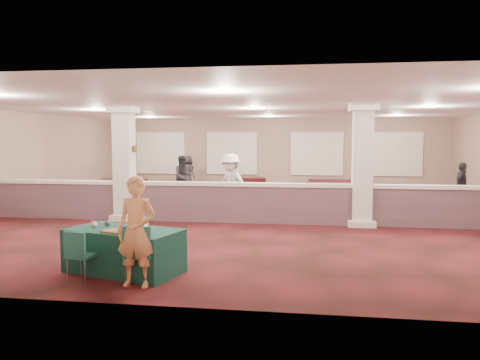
# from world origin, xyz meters

# --- Properties ---
(ground) EXTENTS (16.00, 16.00, 0.00)m
(ground) POSITION_xyz_m (0.00, 0.00, 0.00)
(ground) COLOR #4C1318
(ground) RESTS_ON ground
(wall_back) EXTENTS (16.00, 0.04, 3.20)m
(wall_back) POSITION_xyz_m (0.00, 8.00, 1.60)
(wall_back) COLOR gray
(wall_back) RESTS_ON ground
(wall_front) EXTENTS (16.00, 0.04, 3.20)m
(wall_front) POSITION_xyz_m (0.00, -8.00, 1.60)
(wall_front) COLOR gray
(wall_front) RESTS_ON ground
(wall_left) EXTENTS (0.04, 16.00, 3.20)m
(wall_left) POSITION_xyz_m (-8.00, 0.00, 1.60)
(wall_left) COLOR gray
(wall_left) RESTS_ON ground
(ceiling) EXTENTS (16.00, 16.00, 0.02)m
(ceiling) POSITION_xyz_m (0.00, 0.00, 3.20)
(ceiling) COLOR white
(ceiling) RESTS_ON wall_back
(partition_wall) EXTENTS (15.60, 0.28, 1.10)m
(partition_wall) POSITION_xyz_m (0.00, -1.50, 0.57)
(partition_wall) COLOR #52373F
(partition_wall) RESTS_ON ground
(column_left) EXTENTS (0.72, 0.72, 3.20)m
(column_left) POSITION_xyz_m (-3.50, -1.50, 1.64)
(column_left) COLOR silver
(column_left) RESTS_ON ground
(column_right) EXTENTS (0.72, 0.72, 3.20)m
(column_right) POSITION_xyz_m (3.00, -1.50, 1.64)
(column_right) COLOR silver
(column_right) RESTS_ON ground
(sconce_left) EXTENTS (0.12, 0.12, 0.18)m
(sconce_left) POSITION_xyz_m (-3.78, -1.50, 2.00)
(sconce_left) COLOR brown
(sconce_left) RESTS_ON column_left
(sconce_right) EXTENTS (0.12, 0.12, 0.18)m
(sconce_right) POSITION_xyz_m (-3.22, -1.50, 2.00)
(sconce_right) COLOR brown
(sconce_right) RESTS_ON column_left
(near_table) EXTENTS (2.13, 1.48, 0.74)m
(near_table) POSITION_xyz_m (-1.50, -6.50, 0.37)
(near_table) COLOR #0E3632
(near_table) RESTS_ON ground
(conf_chair_main) EXTENTS (0.48, 0.48, 0.94)m
(conf_chair_main) POSITION_xyz_m (-1.00, -7.09, 0.55)
(conf_chair_main) COLOR #1D544F
(conf_chair_main) RESTS_ON ground
(conf_chair_side) EXTENTS (0.48, 0.48, 0.82)m
(conf_chair_side) POSITION_xyz_m (-2.01, -7.08, 0.48)
(conf_chair_side) COLOR #1D544F
(conf_chair_side) RESTS_ON ground
(woman) EXTENTS (0.64, 0.44, 1.72)m
(woman) POSITION_xyz_m (-1.00, -7.20, 0.86)
(woman) COLOR tan
(woman) RESTS_ON ground
(far_table_front_left) EXTENTS (2.05, 1.46, 0.75)m
(far_table_front_left) POSITION_xyz_m (-5.91, 0.30, 0.38)
(far_table_front_left) COLOR black
(far_table_front_left) RESTS_ON ground
(far_table_front_center) EXTENTS (2.03, 1.22, 0.77)m
(far_table_front_center) POSITION_xyz_m (2.00, 1.13, 0.39)
(far_table_front_center) COLOR black
(far_table_front_center) RESTS_ON ground
(far_table_front_right) EXTENTS (1.90, 1.12, 0.73)m
(far_table_front_right) POSITION_xyz_m (2.50, 3.00, 0.37)
(far_table_front_right) COLOR black
(far_table_front_right) RESTS_ON ground
(far_table_back_left) EXTENTS (2.01, 1.48, 0.73)m
(far_table_back_left) POSITION_xyz_m (-5.51, 3.36, 0.37)
(far_table_back_left) COLOR black
(far_table_back_left) RESTS_ON ground
(far_table_back_center) EXTENTS (1.85, 1.22, 0.69)m
(far_table_back_center) POSITION_xyz_m (-1.02, 5.09, 0.35)
(far_table_back_center) COLOR black
(far_table_back_center) RESTS_ON ground
(far_table_back_right) EXTENTS (1.74, 0.98, 0.68)m
(far_table_back_right) POSITION_xyz_m (2.50, 4.74, 0.34)
(far_table_back_right) COLOR black
(far_table_back_right) RESTS_ON ground
(attendee_a) EXTENTS (0.89, 0.81, 1.63)m
(attendee_a) POSITION_xyz_m (-3.32, 4.00, 0.81)
(attendee_a) COLOR black
(attendee_a) RESTS_ON ground
(attendee_b) EXTENTS (1.28, 1.08, 1.83)m
(attendee_b) POSITION_xyz_m (-0.73, 0.00, 0.91)
(attendee_b) COLOR #B9B9B4
(attendee_b) RESTS_ON ground
(attendee_c) EXTENTS (0.85, 0.99, 1.54)m
(attendee_c) POSITION_xyz_m (6.49, 1.80, 0.77)
(attendee_c) COLOR black
(attendee_c) RESTS_ON ground
(attendee_d) EXTENTS (0.85, 0.76, 1.52)m
(attendee_d) POSITION_xyz_m (-3.89, 7.00, 0.76)
(attendee_d) COLOR black
(attendee_d) RESTS_ON ground
(laptop_base) EXTENTS (0.39, 0.32, 0.02)m
(laptop_base) POSITION_xyz_m (-1.22, -6.64, 0.75)
(laptop_base) COLOR silver
(laptop_base) RESTS_ON near_table
(laptop_screen) EXTENTS (0.32, 0.11, 0.22)m
(laptop_screen) POSITION_xyz_m (-1.19, -6.52, 0.87)
(laptop_screen) COLOR silver
(laptop_screen) RESTS_ON near_table
(screen_glow) EXTENTS (0.29, 0.09, 0.19)m
(screen_glow) POSITION_xyz_m (-1.19, -6.53, 0.86)
(screen_glow) COLOR silver
(screen_glow) RESTS_ON near_table
(knitting) EXTENTS (0.48, 0.41, 0.03)m
(knitting) POSITION_xyz_m (-1.52, -6.76, 0.76)
(knitting) COLOR #B76C1D
(knitting) RESTS_ON near_table
(yarn_cream) EXTENTS (0.11, 0.11, 0.11)m
(yarn_cream) POSITION_xyz_m (-2.06, -6.44, 0.80)
(yarn_cream) COLOR beige
(yarn_cream) RESTS_ON near_table
(yarn_red) EXTENTS (0.10, 0.10, 0.10)m
(yarn_red) POSITION_xyz_m (-2.17, -6.25, 0.79)
(yarn_red) COLOR maroon
(yarn_red) RESTS_ON near_table
(yarn_grey) EXTENTS (0.11, 0.11, 0.11)m
(yarn_grey) POSITION_xyz_m (-1.90, -6.25, 0.79)
(yarn_grey) COLOR #49494D
(yarn_grey) RESTS_ON near_table
(scissors) EXTENTS (0.13, 0.06, 0.01)m
(scissors) POSITION_xyz_m (-0.95, -6.96, 0.75)
(scissors) COLOR red
(scissors) RESTS_ON near_table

